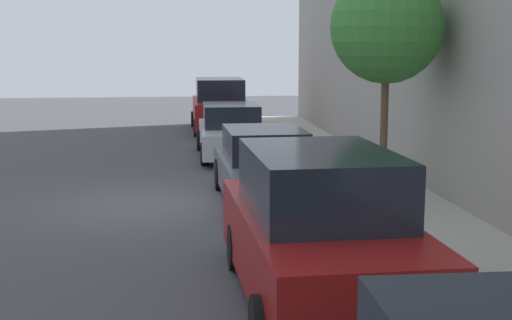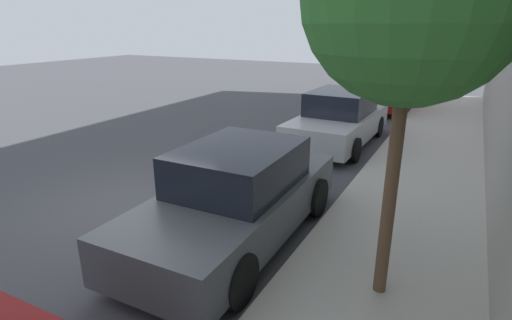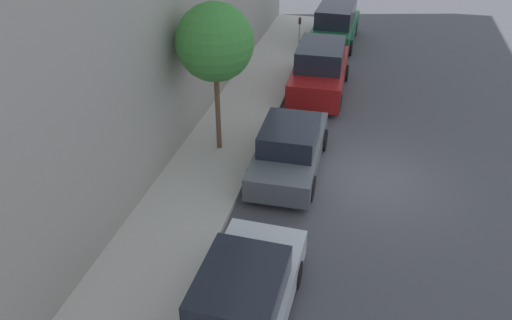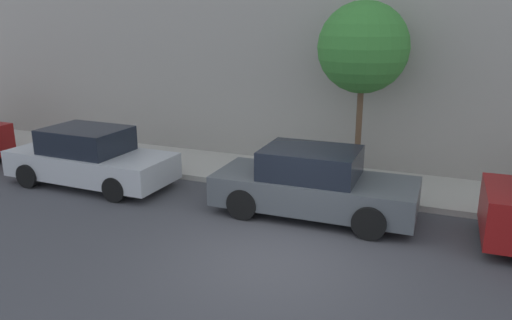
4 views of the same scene
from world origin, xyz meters
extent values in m
plane|color=#424247|center=(0.00, 0.00, 0.00)|extent=(60.00, 60.00, 0.00)
cube|color=#B2ADA3|center=(4.76, 0.00, 0.07)|extent=(2.51, 32.00, 0.15)
cube|color=maroon|center=(2.33, -5.95, 0.70)|extent=(2.10, 4.85, 0.96)
cube|color=black|center=(2.33, -5.95, 1.58)|extent=(1.80, 2.65, 0.80)
cylinder|color=black|center=(1.40, -4.46, 0.33)|extent=(0.22, 0.66, 0.66)
cylinder|color=black|center=(3.26, -4.46, 0.33)|extent=(0.22, 0.66, 0.66)
cylinder|color=black|center=(3.26, -7.44, 0.33)|extent=(0.22, 0.66, 0.66)
cube|color=#4C5156|center=(2.42, -0.09, 0.56)|extent=(1.88, 4.53, 0.68)
cube|color=black|center=(2.42, 0.01, 1.22)|extent=(1.62, 2.13, 0.64)
cylinder|color=black|center=(1.57, 1.31, 0.35)|extent=(0.22, 0.70, 0.70)
cylinder|color=black|center=(3.27, 1.31, 0.35)|extent=(0.22, 0.70, 0.70)
cylinder|color=black|center=(1.57, -1.48, 0.35)|extent=(0.22, 0.70, 0.70)
cylinder|color=black|center=(3.27, -1.48, 0.35)|extent=(0.22, 0.70, 0.70)
cube|color=#B7BABF|center=(2.23, 6.01, 0.56)|extent=(1.90, 4.54, 0.68)
cube|color=black|center=(2.23, 6.11, 1.22)|extent=(1.63, 2.13, 0.64)
cylinder|color=black|center=(1.38, 7.41, 0.32)|extent=(0.22, 0.63, 0.63)
cylinder|color=black|center=(3.08, 7.41, 0.32)|extent=(0.22, 0.63, 0.63)
cylinder|color=black|center=(1.38, 4.62, 0.32)|extent=(0.22, 0.63, 0.63)
cylinder|color=black|center=(3.08, 4.62, 0.32)|extent=(0.22, 0.63, 0.63)
cube|color=maroon|center=(2.33, 12.25, 0.70)|extent=(2.04, 4.83, 0.96)
cube|color=black|center=(2.33, 12.25, 1.58)|extent=(1.77, 2.63, 0.80)
cylinder|color=black|center=(1.40, 13.74, 0.31)|extent=(0.22, 0.62, 0.62)
cylinder|color=black|center=(3.26, 13.74, 0.31)|extent=(0.22, 0.62, 0.62)
cylinder|color=black|center=(1.40, 10.76, 0.31)|extent=(0.22, 0.62, 0.62)
cylinder|color=black|center=(3.26, 10.76, 0.31)|extent=(0.22, 0.62, 0.62)
cylinder|color=brown|center=(4.79, -0.57, 1.57)|extent=(0.15, 0.15, 2.84)
sphere|color=#387F33|center=(4.79, -0.57, 3.62)|extent=(2.27, 2.27, 2.27)
camera|label=1|loc=(0.48, -14.56, 3.30)|focal=50.00mm
camera|label=2|loc=(5.41, -5.04, 3.32)|focal=28.00mm
camera|label=3|loc=(0.31, 12.61, 8.29)|focal=35.00mm
camera|label=4|loc=(-7.90, -2.90, 4.34)|focal=35.00mm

